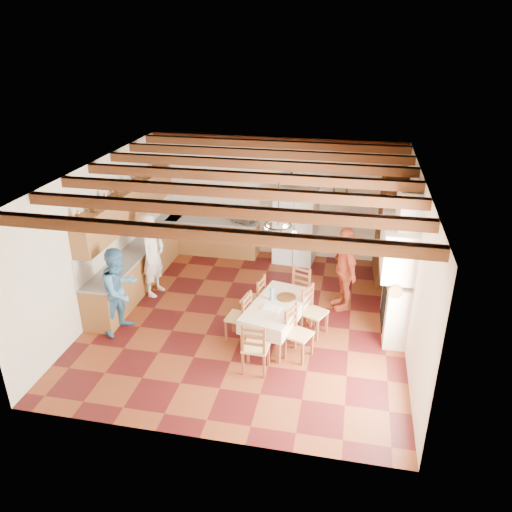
# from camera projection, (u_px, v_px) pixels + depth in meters

# --- Properties ---
(floor) EXTENTS (6.00, 6.50, 0.02)m
(floor) POSITION_uv_depth(u_px,v_px,m) (248.00, 319.00, 9.98)
(floor) COLOR #451010
(floor) RESTS_ON ground
(ceiling) EXTENTS (6.00, 6.50, 0.02)m
(ceiling) POSITION_uv_depth(u_px,v_px,m) (247.00, 171.00, 8.71)
(ceiling) COLOR silver
(ceiling) RESTS_ON ground
(wall_back) EXTENTS (6.00, 0.02, 3.00)m
(wall_back) POSITION_uv_depth(u_px,v_px,m) (276.00, 197.00, 12.24)
(wall_back) COLOR beige
(wall_back) RESTS_ON ground
(wall_front) EXTENTS (6.00, 0.02, 3.00)m
(wall_front) POSITION_uv_depth(u_px,v_px,m) (194.00, 351.00, 6.45)
(wall_front) COLOR beige
(wall_front) RESTS_ON ground
(wall_left) EXTENTS (0.02, 6.50, 3.00)m
(wall_left) POSITION_uv_depth(u_px,v_px,m) (100.00, 238.00, 9.89)
(wall_left) COLOR beige
(wall_left) RESTS_ON ground
(wall_right) EXTENTS (0.02, 6.50, 3.00)m
(wall_right) POSITION_uv_depth(u_px,v_px,m) (414.00, 264.00, 8.80)
(wall_right) COLOR beige
(wall_right) RESTS_ON ground
(ceiling_beams) EXTENTS (6.00, 6.30, 0.16)m
(ceiling_beams) POSITION_uv_depth(u_px,v_px,m) (247.00, 177.00, 8.75)
(ceiling_beams) COLOR #3D1D0D
(ceiling_beams) RESTS_ON ground
(lower_cabinets_left) EXTENTS (0.60, 4.30, 0.86)m
(lower_cabinets_left) POSITION_uv_depth(u_px,v_px,m) (141.00, 265.00, 11.21)
(lower_cabinets_left) COLOR brown
(lower_cabinets_left) RESTS_ON ground
(lower_cabinets_back) EXTENTS (2.30, 0.60, 0.86)m
(lower_cabinets_back) POSITION_uv_depth(u_px,v_px,m) (213.00, 237.00, 12.70)
(lower_cabinets_back) COLOR brown
(lower_cabinets_back) RESTS_ON ground
(countertop_left) EXTENTS (0.62, 4.30, 0.04)m
(countertop_left) POSITION_uv_depth(u_px,v_px,m) (139.00, 247.00, 11.03)
(countertop_left) COLOR slate
(countertop_left) RESTS_ON lower_cabinets_left
(countertop_back) EXTENTS (2.34, 0.62, 0.04)m
(countertop_back) POSITION_uv_depth(u_px,v_px,m) (213.00, 220.00, 12.51)
(countertop_back) COLOR slate
(countertop_back) RESTS_ON lower_cabinets_back
(backsplash_left) EXTENTS (0.03, 4.30, 0.60)m
(backsplash_left) POSITION_uv_depth(u_px,v_px,m) (125.00, 232.00, 10.94)
(backsplash_left) COLOR beige
(backsplash_left) RESTS_ON ground
(backsplash_back) EXTENTS (2.30, 0.03, 0.60)m
(backsplash_back) POSITION_uv_depth(u_px,v_px,m) (215.00, 205.00, 12.63)
(backsplash_back) COLOR beige
(backsplash_back) RESTS_ON ground
(upper_cabinets) EXTENTS (0.35, 4.20, 0.70)m
(upper_cabinets) POSITION_uv_depth(u_px,v_px,m) (129.00, 205.00, 10.64)
(upper_cabinets) COLOR brown
(upper_cabinets) RESTS_ON ground
(fireplace) EXTENTS (0.56, 1.60, 2.80)m
(fireplace) POSITION_uv_depth(u_px,v_px,m) (396.00, 263.00, 9.08)
(fireplace) COLOR beige
(fireplace) RESTS_ON ground
(wall_picture) EXTENTS (0.34, 0.03, 0.42)m
(wall_picture) POSITION_uv_depth(u_px,v_px,m) (341.00, 187.00, 11.79)
(wall_picture) COLOR black
(wall_picture) RESTS_ON ground
(refrigerator) EXTENTS (1.03, 0.88, 1.93)m
(refrigerator) POSITION_uv_depth(u_px,v_px,m) (296.00, 224.00, 12.08)
(refrigerator) COLOR white
(refrigerator) RESTS_ON floor
(hutch) EXTENTS (0.63, 1.35, 2.39)m
(hutch) POSITION_uv_depth(u_px,v_px,m) (391.00, 229.00, 11.12)
(hutch) COLOR #3B1E0D
(hutch) RESTS_ON floor
(dining_table) EXTENTS (1.17, 1.78, 0.72)m
(dining_table) POSITION_uv_depth(u_px,v_px,m) (276.00, 307.00, 9.13)
(dining_table) COLOR silver
(dining_table) RESTS_ON floor
(chandelier) EXTENTS (0.47, 0.47, 0.03)m
(chandelier) POSITION_uv_depth(u_px,v_px,m) (278.00, 225.00, 8.45)
(chandelier) COLOR black
(chandelier) RESTS_ON ground
(chair_left_near) EXTENTS (0.46, 0.48, 0.96)m
(chair_left_near) POSITION_uv_depth(u_px,v_px,m) (238.00, 316.00, 9.14)
(chair_left_near) COLOR brown
(chair_left_near) RESTS_ON floor
(chair_left_far) EXTENTS (0.47, 0.48, 0.96)m
(chair_left_far) POSITION_uv_depth(u_px,v_px,m) (253.00, 298.00, 9.74)
(chair_left_far) COLOR brown
(chair_left_far) RESTS_ON floor
(chair_right_near) EXTENTS (0.53, 0.54, 0.96)m
(chair_right_near) POSITION_uv_depth(u_px,v_px,m) (299.00, 334.00, 8.63)
(chair_right_near) COLOR brown
(chair_right_near) RESTS_ON floor
(chair_right_far) EXTENTS (0.54, 0.55, 0.96)m
(chair_right_far) POSITION_uv_depth(u_px,v_px,m) (315.00, 312.00, 9.28)
(chair_right_far) COLOR brown
(chair_right_far) RESTS_ON floor
(chair_end_near) EXTENTS (0.44, 0.42, 0.96)m
(chair_end_near) POSITION_uv_depth(u_px,v_px,m) (256.00, 346.00, 8.28)
(chair_end_near) COLOR brown
(chair_end_near) RESTS_ON floor
(chair_end_far) EXTENTS (0.53, 0.52, 0.96)m
(chair_end_far) POSITION_uv_depth(u_px,v_px,m) (297.00, 292.00, 9.99)
(chair_end_far) COLOR brown
(chair_end_far) RESTS_ON floor
(person_man) EXTENTS (0.52, 0.72, 1.83)m
(person_man) POSITION_uv_depth(u_px,v_px,m) (153.00, 255.00, 10.56)
(person_man) COLOR white
(person_man) RESTS_ON floor
(person_woman_blue) EXTENTS (0.87, 0.99, 1.69)m
(person_woman_blue) POSITION_uv_depth(u_px,v_px,m) (120.00, 290.00, 9.28)
(person_woman_blue) COLOR teal
(person_woman_blue) RESTS_ON floor
(person_woman_red) EXTENTS (0.78, 1.12, 1.76)m
(person_woman_red) POSITION_uv_depth(u_px,v_px,m) (344.00, 268.00, 10.04)
(person_woman_red) COLOR #BF4929
(person_woman_red) RESTS_ON floor
(microwave) EXTENTS (0.58, 0.48, 0.28)m
(microwave) POSITION_uv_depth(u_px,v_px,m) (243.00, 217.00, 12.30)
(microwave) COLOR silver
(microwave) RESTS_ON countertop_back
(fridge_vase) EXTENTS (0.36, 0.36, 0.30)m
(fridge_vase) POSITION_uv_depth(u_px,v_px,m) (292.00, 178.00, 11.64)
(fridge_vase) COLOR #3B1E0D
(fridge_vase) RESTS_ON refrigerator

